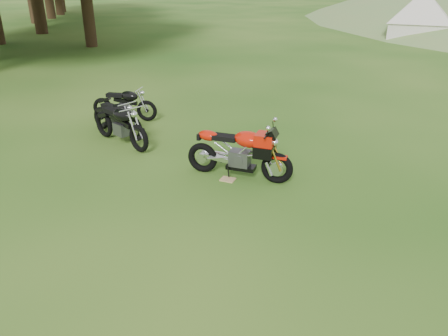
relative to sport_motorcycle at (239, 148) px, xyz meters
The scene contains 8 objects.
ground 1.42m from the sport_motorcycle, 65.36° to the right, with size 120.00×120.00×0.00m, color #184C10.
treeline 23.87m from the sport_motorcycle, 144.62° to the left, with size 28.00×32.00×14.00m, color black, non-canonical shape.
sport_motorcycle is the anchor object (origin of this frame).
plywood_board 0.59m from the sport_motorcycle, 117.02° to the right, with size 0.25×0.20×0.02m, color tan.
vintage_moto_a 3.52m from the sport_motorcycle, 169.10° to the left, with size 1.63×0.38×0.86m, color black, non-canonical shape.
vintage_moto_b 2.96m from the sport_motorcycle, behind, with size 1.81×0.42×0.95m, color black, non-canonical shape.
vintage_moto_d 4.33m from the sport_motorcycle, 158.68° to the left, with size 1.62×0.38×0.85m, color black, non-canonical shape.
tent_left 20.62m from the sport_motorcycle, 89.30° to the left, with size 3.01×3.01×2.61m, color beige, non-canonical shape.
Camera 1 is at (2.74, -5.12, 3.36)m, focal length 35.00 mm.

